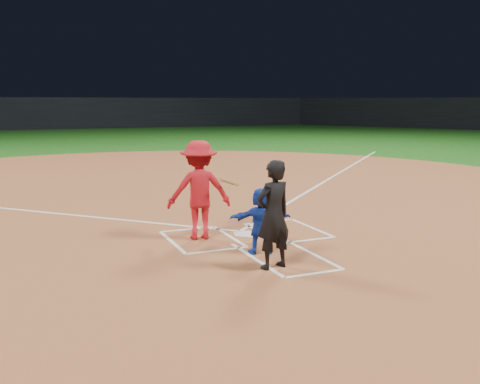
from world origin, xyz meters
name	(u,v)px	position (x,y,z in m)	size (l,w,h in m)	color
ground	(246,235)	(0.00, 0.00, 0.00)	(120.00, 120.00, 0.00)	#144C13
home_plate_dirt	(169,191)	(0.00, 6.00, 0.01)	(28.00, 28.00, 0.01)	brown
stadium_wall_far	(59,113)	(0.00, 48.00, 1.60)	(80.00, 1.20, 3.20)	black
home_plate	(246,234)	(0.00, 0.00, 0.02)	(0.60, 0.60, 0.02)	silver
catcher	(261,220)	(-0.29, -1.38, 0.62)	(1.14, 0.36, 1.23)	#163AB7
umpire	(273,215)	(-0.49, -2.26, 0.92)	(0.66, 0.44, 1.82)	black
chalk_markings	(175,195)	(0.00, 5.29, 0.01)	(28.35, 17.32, 0.01)	white
batter_at_plate	(199,190)	(-0.98, 0.09, 1.01)	(1.62, 0.94, 1.99)	red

